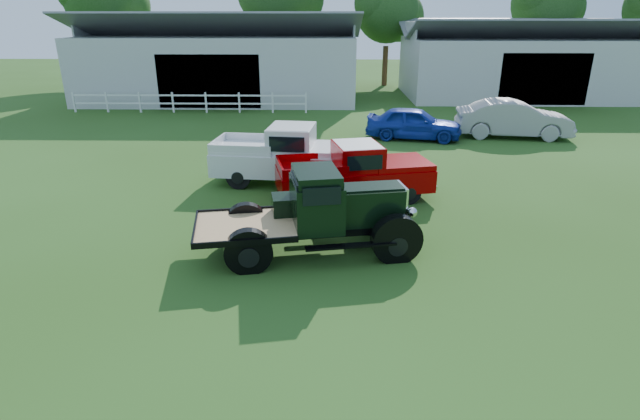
# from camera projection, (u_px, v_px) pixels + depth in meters

# --- Properties ---
(ground) EXTENTS (120.00, 120.00, 0.00)m
(ground) POSITION_uv_depth(u_px,v_px,m) (310.00, 272.00, 11.35)
(ground) COLOR #254511
(shed_left) EXTENTS (18.80, 10.20, 5.60)m
(shed_left) POSITION_uv_depth(u_px,v_px,m) (223.00, 57.00, 34.68)
(shed_left) COLOR #A6A6A6
(shed_left) RESTS_ON ground
(shed_right) EXTENTS (16.80, 9.20, 5.20)m
(shed_right) POSITION_uv_depth(u_px,v_px,m) (521.00, 59.00, 35.31)
(shed_right) COLOR #A6A6A6
(shed_right) RESTS_ON ground
(fence_rail) EXTENTS (14.20, 0.16, 1.20)m
(fence_rail) POSITION_uv_depth(u_px,v_px,m) (189.00, 102.00, 29.91)
(fence_rail) COLOR white
(fence_rail) RESTS_ON ground
(tree_a) EXTENTS (6.30, 6.30, 10.50)m
(tree_a) POSITION_uv_depth(u_px,v_px,m) (104.00, 19.00, 40.51)
(tree_a) COLOR #143B10
(tree_a) RESTS_ON ground
(tree_b) EXTENTS (6.90, 6.90, 11.50)m
(tree_b) POSITION_uv_depth(u_px,v_px,m) (277.00, 12.00, 41.01)
(tree_b) COLOR #143B10
(tree_b) RESTS_ON ground
(tree_c) EXTENTS (5.40, 5.40, 9.00)m
(tree_c) POSITION_uv_depth(u_px,v_px,m) (387.00, 28.00, 40.37)
(tree_c) COLOR #143B10
(tree_c) RESTS_ON ground
(tree_d) EXTENTS (6.00, 6.00, 10.00)m
(tree_d) POSITION_uv_depth(u_px,v_px,m) (544.00, 22.00, 40.89)
(tree_d) COLOR #143B10
(tree_d) RESTS_ON ground
(vintage_flatbed) EXTENTS (5.57, 3.01, 2.09)m
(vintage_flatbed) POSITION_uv_depth(u_px,v_px,m) (312.00, 212.00, 11.97)
(vintage_flatbed) COLOR black
(vintage_flatbed) RESTS_ON ground
(red_pickup) EXTENTS (5.25, 2.93, 1.81)m
(red_pickup) POSITION_uv_depth(u_px,v_px,m) (354.00, 172.00, 15.58)
(red_pickup) COLOR #950002
(red_pickup) RESTS_ON ground
(white_pickup) EXTENTS (5.53, 2.62, 1.96)m
(white_pickup) POSITION_uv_depth(u_px,v_px,m) (289.00, 155.00, 17.11)
(white_pickup) COLOR silver
(white_pickup) RESTS_ON ground
(misc_car_blue) EXTENTS (4.68, 2.62, 1.50)m
(misc_car_blue) POSITION_uv_depth(u_px,v_px,m) (414.00, 123.00, 23.39)
(misc_car_blue) COLOR #142D97
(misc_car_blue) RESTS_ON ground
(misc_car_grey) EXTENTS (5.47, 2.51, 1.74)m
(misc_car_grey) POSITION_uv_depth(u_px,v_px,m) (513.00, 119.00, 23.71)
(misc_car_grey) COLOR gray
(misc_car_grey) RESTS_ON ground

